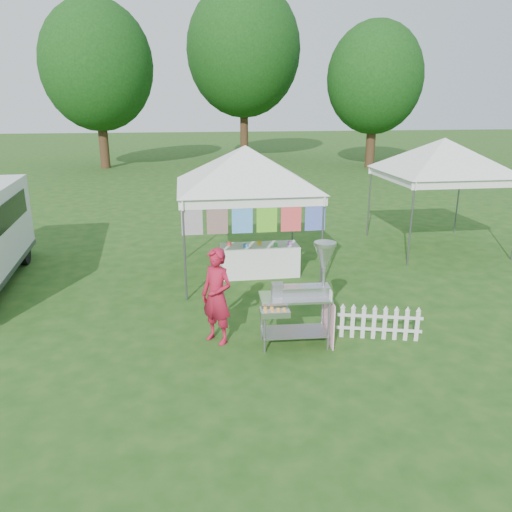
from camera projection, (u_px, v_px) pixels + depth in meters
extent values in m
plane|color=#1B4513|center=(272.00, 341.00, 8.54)|extent=(120.00, 120.00, 0.00)
cylinder|color=#59595E|center=(185.00, 251.00, 10.00)|extent=(0.04, 0.04, 2.10)
cylinder|color=#59595E|center=(322.00, 245.00, 10.39)|extent=(0.04, 0.04, 2.10)
cylinder|color=#59595E|center=(184.00, 219.00, 12.68)|extent=(0.04, 0.04, 2.10)
cylinder|color=#59595E|center=(293.00, 216.00, 13.07)|extent=(0.04, 0.04, 2.10)
cube|color=white|center=(255.00, 202.00, 9.91)|extent=(3.00, 0.03, 0.22)
cube|color=white|center=(239.00, 181.00, 12.59)|extent=(3.00, 0.03, 0.22)
pyramid|color=white|center=(245.00, 145.00, 10.95)|extent=(4.24, 4.24, 0.90)
cylinder|color=#59595E|center=(255.00, 199.00, 9.89)|extent=(3.00, 0.03, 0.03)
cube|color=#34C6B3|center=(192.00, 218.00, 9.82)|extent=(0.42, 0.01, 0.70)
cube|color=orange|center=(217.00, 217.00, 9.89)|extent=(0.42, 0.01, 0.70)
cube|color=blue|center=(242.00, 216.00, 9.95)|extent=(0.42, 0.01, 0.70)
cube|color=#1C8E17|center=(267.00, 215.00, 10.02)|extent=(0.42, 0.01, 0.70)
cube|color=#DB1B5B|center=(291.00, 215.00, 10.09)|extent=(0.42, 0.01, 0.70)
cube|color=purple|center=(315.00, 214.00, 10.16)|extent=(0.42, 0.01, 0.70)
cylinder|color=#59595E|center=(411.00, 224.00, 12.18)|extent=(0.04, 0.04, 2.10)
cylinder|color=#59595E|center=(369.00, 202.00, 14.86)|extent=(0.04, 0.04, 2.10)
cylinder|color=#59595E|center=(458.00, 199.00, 15.25)|extent=(0.04, 0.04, 2.10)
cube|color=white|center=(470.00, 184.00, 12.09)|extent=(3.00, 0.03, 0.22)
cube|color=white|center=(417.00, 169.00, 14.77)|extent=(3.00, 0.03, 0.22)
pyramid|color=white|center=(445.00, 138.00, 13.13)|extent=(4.24, 4.24, 0.90)
cylinder|color=#59595E|center=(470.00, 181.00, 12.06)|extent=(3.00, 0.03, 0.03)
cylinder|color=#392214|center=(103.00, 135.00, 29.78)|extent=(0.56, 0.56, 3.96)
ellipsoid|color=#1B5216|center=(97.00, 66.00, 28.63)|extent=(6.40, 6.40, 7.36)
cylinder|color=#392214|center=(244.00, 123.00, 34.68)|extent=(0.56, 0.56, 4.84)
ellipsoid|color=#1B5216|center=(244.00, 50.00, 33.27)|extent=(7.60, 7.60, 8.74)
cylinder|color=#392214|center=(371.00, 138.00, 30.18)|extent=(0.56, 0.56, 3.52)
ellipsoid|color=#1B5216|center=(375.00, 78.00, 29.15)|extent=(5.60, 5.60, 6.44)
cylinder|color=gray|center=(265.00, 329.00, 8.02)|extent=(0.04, 0.04, 0.86)
cylinder|color=gray|center=(329.00, 326.00, 8.11)|extent=(0.04, 0.04, 0.86)
cylinder|color=gray|center=(262.00, 316.00, 8.47)|extent=(0.04, 0.04, 0.86)
cylinder|color=gray|center=(322.00, 314.00, 8.56)|extent=(0.04, 0.04, 0.86)
cube|color=gray|center=(294.00, 332.00, 8.35)|extent=(1.12, 0.60, 0.01)
cube|color=#B7B7BC|center=(295.00, 297.00, 8.16)|extent=(1.17, 0.63, 0.04)
cube|color=#B7B7BC|center=(305.00, 290.00, 8.20)|extent=(0.82, 0.28, 0.14)
cube|color=gray|center=(277.00, 290.00, 8.15)|extent=(0.20, 0.22, 0.21)
cylinder|color=gray|center=(324.00, 270.00, 8.12)|extent=(0.05, 0.05, 0.86)
cone|color=#B7B7BC|center=(325.00, 256.00, 8.05)|extent=(0.36, 0.36, 0.38)
cylinder|color=#B7B7BC|center=(325.00, 244.00, 7.99)|extent=(0.38, 0.38, 0.06)
cube|color=#B7B7BC|center=(275.00, 312.00, 7.81)|extent=(0.47, 0.31, 0.10)
cube|color=#FFABC4|center=(329.00, 320.00, 8.34)|extent=(0.06, 0.72, 0.77)
cube|color=white|center=(331.00, 296.00, 7.92)|extent=(0.02, 0.13, 0.17)
imported|color=maroon|center=(217.00, 296.00, 8.30)|extent=(0.70, 0.70, 1.65)
cube|color=black|center=(12.00, 211.00, 11.16)|extent=(0.22, 2.78, 0.56)
cylinder|color=black|center=(23.00, 251.00, 12.45)|extent=(0.27, 0.70, 0.69)
cube|color=silver|center=(342.00, 322.00, 8.61)|extent=(0.07, 0.04, 0.56)
cube|color=silver|center=(353.00, 323.00, 8.58)|extent=(0.07, 0.04, 0.56)
cube|color=silver|center=(363.00, 323.00, 8.56)|extent=(0.07, 0.04, 0.56)
cube|color=silver|center=(374.00, 324.00, 8.54)|extent=(0.07, 0.04, 0.56)
cube|color=silver|center=(385.00, 324.00, 8.52)|extent=(0.07, 0.04, 0.56)
cube|color=silver|center=(395.00, 325.00, 8.50)|extent=(0.07, 0.04, 0.56)
cube|color=silver|center=(406.00, 325.00, 8.48)|extent=(0.07, 0.04, 0.56)
cube|color=silver|center=(417.00, 326.00, 8.46)|extent=(0.07, 0.04, 0.56)
cube|color=silver|center=(379.00, 329.00, 8.56)|extent=(1.40, 0.40, 0.05)
cube|color=silver|center=(380.00, 317.00, 8.49)|extent=(1.40, 0.40, 0.05)
cube|color=white|center=(260.00, 260.00, 11.69)|extent=(1.80, 0.70, 0.72)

